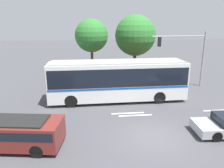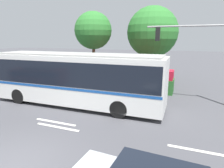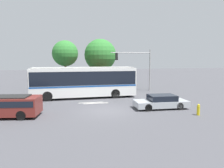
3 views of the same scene
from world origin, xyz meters
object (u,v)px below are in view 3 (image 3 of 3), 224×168
object	(u,v)px
sedan_foreground	(161,102)
traffic_light_pole	(139,63)
city_bus	(84,80)
street_tree_centre	(100,55)
fire_hydrant	(198,110)
suv_left_lane	(5,105)
street_tree_left	(65,54)

from	to	relation	value
sedan_foreground	traffic_light_pole	distance (m)	10.48
city_bus	traffic_light_pole	world-z (taller)	traffic_light_pole
sedan_foreground	traffic_light_pole	world-z (taller)	traffic_light_pole
street_tree_centre	fire_hydrant	world-z (taller)	street_tree_centre
suv_left_lane	traffic_light_pole	xyz separation A→B (m)	(13.89, 9.95, 2.74)
street_tree_left	street_tree_centre	distance (m)	5.60
city_bus	street_tree_left	world-z (taller)	street_tree_left
city_bus	suv_left_lane	size ratio (longest dim) A/B	2.19
city_bus	traffic_light_pole	xyz separation A→B (m)	(7.57, 3.41, 1.75)
sedan_foreground	fire_hydrant	xyz separation A→B (m)	(1.75, -2.69, -0.15)
city_bus	fire_hydrant	size ratio (longest dim) A/B	13.09
street_tree_left	street_tree_centre	xyz separation A→B (m)	(5.17, 2.14, -0.14)
city_bus	fire_hydrant	world-z (taller)	city_bus
suv_left_lane	traffic_light_pole	distance (m)	17.30
street_tree_centre	fire_hydrant	bearing A→B (deg)	-75.71
street_tree_centre	fire_hydrant	size ratio (longest dim) A/B	8.41
city_bus	street_tree_centre	xyz separation A→B (m)	(3.24, 8.61, 2.93)
street_tree_centre	suv_left_lane	bearing A→B (deg)	-122.26
suv_left_lane	city_bus	bearing A→B (deg)	-124.88
sedan_foreground	suv_left_lane	xyz separation A→B (m)	(-12.34, -0.05, 0.35)
city_bus	suv_left_lane	bearing A→B (deg)	45.37
sedan_foreground	street_tree_left	size ratio (longest dim) A/B	0.68
suv_left_lane	street_tree_left	distance (m)	14.31
street_tree_left	street_tree_centre	world-z (taller)	street_tree_centre
suv_left_lane	fire_hydrant	distance (m)	14.35
traffic_light_pole	street_tree_centre	distance (m)	6.86
fire_hydrant	street_tree_left	bearing A→B (deg)	121.81
street_tree_centre	street_tree_left	bearing A→B (deg)	-157.49
city_bus	fire_hydrant	xyz separation A→B (m)	(7.77, -9.18, -1.49)
street_tree_left	fire_hydrant	distance (m)	18.96
traffic_light_pole	fire_hydrant	world-z (taller)	traffic_light_pole
sedan_foreground	street_tree_left	bearing A→B (deg)	-55.51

